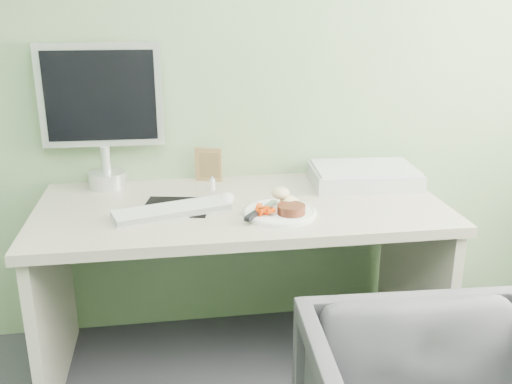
{
  "coord_description": "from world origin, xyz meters",
  "views": [
    {
      "loc": [
        -0.26,
        -0.48,
        1.49
      ],
      "look_at": [
        0.04,
        1.5,
        0.82
      ],
      "focal_mm": 40.0,
      "sensor_mm": 36.0,
      "label": 1
    }
  ],
  "objects": [
    {
      "name": "wall_back",
      "position": [
        0.0,
        2.0,
        1.35
      ],
      "size": [
        3.5,
        0.0,
        3.5
      ],
      "primitive_type": "plane",
      "rotation": [
        1.57,
        0.0,
        0.0
      ],
      "color": "gray",
      "rests_on": "floor"
    },
    {
      "name": "desk",
      "position": [
        0.0,
        1.62,
        0.55
      ],
      "size": [
        1.6,
        0.75,
        0.73
      ],
      "color": "beige",
      "rests_on": "floor"
    },
    {
      "name": "plate",
      "position": [
        0.13,
        1.48,
        0.74
      ],
      "size": [
        0.27,
        0.27,
        0.01
      ],
      "primitive_type": "cylinder",
      "color": "white",
      "rests_on": "desk"
    },
    {
      "name": "steak",
      "position": [
        0.16,
        1.45,
        0.76
      ],
      "size": [
        0.12,
        0.12,
        0.03
      ],
      "primitive_type": "cylinder",
      "rotation": [
        0.0,
        0.0,
        0.18
      ],
      "color": "black",
      "rests_on": "plate"
    },
    {
      "name": "potato_pile",
      "position": [
        0.17,
        1.52,
        0.78
      ],
      "size": [
        0.14,
        0.1,
        0.07
      ],
      "primitive_type": "ellipsoid",
      "rotation": [
        0.0,
        0.0,
        0.06
      ],
      "color": "tan",
      "rests_on": "plate"
    },
    {
      "name": "carrot_heap",
      "position": [
        0.07,
        1.47,
        0.77
      ],
      "size": [
        0.07,
        0.07,
        0.05
      ],
      "primitive_type": "cube",
      "rotation": [
        0.0,
        0.0,
        -0.1
      ],
      "color": "red",
      "rests_on": "plate"
    },
    {
      "name": "steak_knife",
      "position": [
        0.04,
        1.45,
        0.76
      ],
      "size": [
        0.16,
        0.21,
        0.02
      ],
      "rotation": [
        0.0,
        0.0,
        0.95
      ],
      "color": "silver",
      "rests_on": "plate"
    },
    {
      "name": "mousepad",
      "position": [
        -0.25,
        1.62,
        0.73
      ],
      "size": [
        0.3,
        0.27,
        0.0
      ],
      "primitive_type": "cube",
      "rotation": [
        0.0,
        0.0,
        -0.2
      ],
      "color": "black",
      "rests_on": "desk"
    },
    {
      "name": "keyboard",
      "position": [
        -0.27,
        1.55,
        0.75
      ],
      "size": [
        0.46,
        0.25,
        0.02
      ],
      "primitive_type": "cube",
      "rotation": [
        0.0,
        0.0,
        0.29
      ],
      "color": "white",
      "rests_on": "desk"
    },
    {
      "name": "computer_mouse",
      "position": [
        -0.06,
        1.64,
        0.75
      ],
      "size": [
        0.07,
        0.11,
        0.04
      ],
      "primitive_type": "ellipsoid",
      "rotation": [
        0.0,
        0.0,
        -0.05
      ],
      "color": "white",
      "rests_on": "desk"
    },
    {
      "name": "photo_frame",
      "position": [
        -0.1,
        1.94,
        0.81
      ],
      "size": [
        0.12,
        0.05,
        0.15
      ],
      "primitive_type": "cube",
      "rotation": [
        0.0,
        0.0,
        -0.34
      ],
      "color": "#8D6441",
      "rests_on": "desk"
    },
    {
      "name": "eyedrop_bottle",
      "position": [
        -0.1,
        1.81,
        0.76
      ],
      "size": [
        0.02,
        0.02,
        0.06
      ],
      "color": "white",
      "rests_on": "desk"
    },
    {
      "name": "scanner",
      "position": [
        0.56,
        1.79,
        0.76
      ],
      "size": [
        0.47,
        0.33,
        0.07
      ],
      "primitive_type": "cube",
      "rotation": [
        0.0,
        0.0,
        -0.08
      ],
      "color": "#ADB1B4",
      "rests_on": "desk"
    },
    {
      "name": "monitor",
      "position": [
        -0.54,
        1.94,
        1.07
      ],
      "size": [
        0.5,
        0.16,
        0.6
      ],
      "rotation": [
        0.0,
        0.0,
        -0.02
      ],
      "color": "silver",
      "rests_on": "desk"
    }
  ]
}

